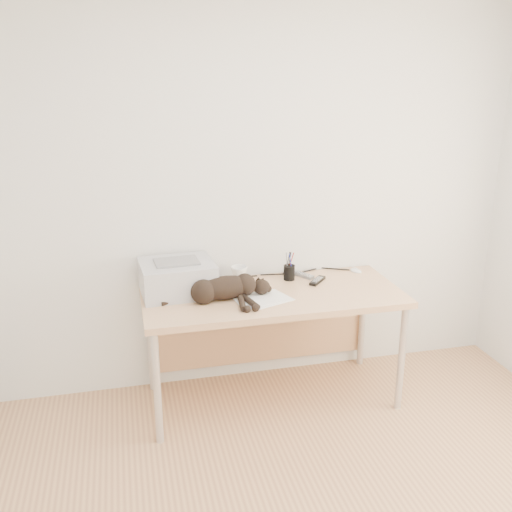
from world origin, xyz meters
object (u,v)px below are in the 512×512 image
object	(u,v)px
mug	(239,274)
desk	(269,308)
pen_cup	(289,272)
printer	(177,277)
mouse	(356,269)
cat	(223,289)

from	to	relation	value
mug	desk	bearing A→B (deg)	-47.01
mug	pen_cup	size ratio (longest dim) A/B	0.58
printer	pen_cup	size ratio (longest dim) A/B	2.49
pen_cup	mouse	size ratio (longest dim) A/B	1.94
cat	printer	bearing A→B (deg)	139.09
printer	mug	xyz separation A→B (m)	(0.41, 0.11, -0.05)
cat	pen_cup	size ratio (longest dim) A/B	3.63
pen_cup	mouse	distance (m)	0.49
cat	mouse	distance (m)	1.02
desk	cat	xyz separation A→B (m)	(-0.32, -0.12, 0.20)
mug	cat	bearing A→B (deg)	-118.81
printer	mouse	xyz separation A→B (m)	(1.23, 0.11, -0.09)
desk	pen_cup	bearing A→B (deg)	35.44
cat	mug	bearing A→B (deg)	55.84
cat	mouse	bearing A→B (deg)	10.99
mouse	desk	bearing A→B (deg)	172.54
desk	printer	size ratio (longest dim) A/B	3.45
mug	mouse	bearing A→B (deg)	-0.37
desk	mouse	world-z (taller)	mouse
desk	mug	xyz separation A→B (m)	(-0.16, 0.17, 0.18)
printer	mug	distance (m)	0.43
mug	printer	bearing A→B (deg)	-164.77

